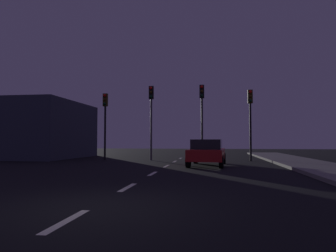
# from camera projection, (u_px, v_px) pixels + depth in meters

# --- Properties ---
(ground_plane) EXTENTS (80.00, 80.00, 0.00)m
(ground_plane) POSITION_uv_depth(u_px,v_px,m) (155.00, 172.00, 13.31)
(ground_plane) COLOR black
(lane_stripe_nearest) EXTENTS (0.16, 1.60, 0.01)m
(lane_stripe_nearest) POSITION_uv_depth(u_px,v_px,m) (67.00, 221.00, 5.20)
(lane_stripe_nearest) COLOR silver
(lane_stripe_nearest) RESTS_ON ground_plane
(lane_stripe_second) EXTENTS (0.16, 1.60, 0.01)m
(lane_stripe_second) POSITION_uv_depth(u_px,v_px,m) (128.00, 187.00, 8.96)
(lane_stripe_second) COLOR silver
(lane_stripe_second) RESTS_ON ground_plane
(lane_stripe_third) EXTENTS (0.16, 1.60, 0.01)m
(lane_stripe_third) POSITION_uv_depth(u_px,v_px,m) (153.00, 174.00, 12.72)
(lane_stripe_third) COLOR silver
(lane_stripe_third) RESTS_ON ground_plane
(lane_stripe_fourth) EXTENTS (0.16, 1.60, 0.01)m
(lane_stripe_fourth) POSITION_uv_depth(u_px,v_px,m) (166.00, 166.00, 16.48)
(lane_stripe_fourth) COLOR silver
(lane_stripe_fourth) RESTS_ON ground_plane
(lane_stripe_fifth) EXTENTS (0.16, 1.60, 0.01)m
(lane_stripe_fifth) POSITION_uv_depth(u_px,v_px,m) (175.00, 161.00, 20.24)
(lane_stripe_fifth) COLOR silver
(lane_stripe_fifth) RESTS_ON ground_plane
(lane_stripe_sixth) EXTENTS (0.16, 1.60, 0.01)m
(lane_stripe_sixth) POSITION_uv_depth(u_px,v_px,m) (181.00, 158.00, 24.00)
(lane_stripe_sixth) COLOR silver
(lane_stripe_sixth) RESTS_ON ground_plane
(traffic_signal_far_left) EXTENTS (0.32, 0.38, 4.69)m
(traffic_signal_far_left) POSITION_uv_depth(u_px,v_px,m) (105.00, 113.00, 22.08)
(traffic_signal_far_left) COLOR black
(traffic_signal_far_left) RESTS_ON ground_plane
(traffic_signal_center_left) EXTENTS (0.32, 0.38, 5.14)m
(traffic_signal_center_left) POSITION_uv_depth(u_px,v_px,m) (151.00, 108.00, 21.63)
(traffic_signal_center_left) COLOR #4C4C51
(traffic_signal_center_left) RESTS_ON ground_plane
(traffic_signal_center_right) EXTENTS (0.32, 0.38, 5.14)m
(traffic_signal_center_right) POSITION_uv_depth(u_px,v_px,m) (202.00, 108.00, 21.14)
(traffic_signal_center_right) COLOR #2D2D30
(traffic_signal_center_right) RESTS_ON ground_plane
(traffic_signal_far_right) EXTENTS (0.32, 0.38, 4.73)m
(traffic_signal_far_right) POSITION_uv_depth(u_px,v_px,m) (250.00, 111.00, 20.68)
(traffic_signal_far_right) COLOR black
(traffic_signal_far_right) RESTS_ON ground_plane
(car_stopped_ahead) EXTENTS (2.12, 4.19, 1.41)m
(car_stopped_ahead) POSITION_uv_depth(u_px,v_px,m) (207.00, 152.00, 16.83)
(car_stopped_ahead) COLOR #B21919
(car_stopped_ahead) RESTS_ON ground_plane
(storefront_left) EXTENTS (4.33, 8.41, 4.38)m
(storefront_left) POSITION_uv_depth(u_px,v_px,m) (52.00, 130.00, 24.70)
(storefront_left) COLOR #333847
(storefront_left) RESTS_ON ground_plane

